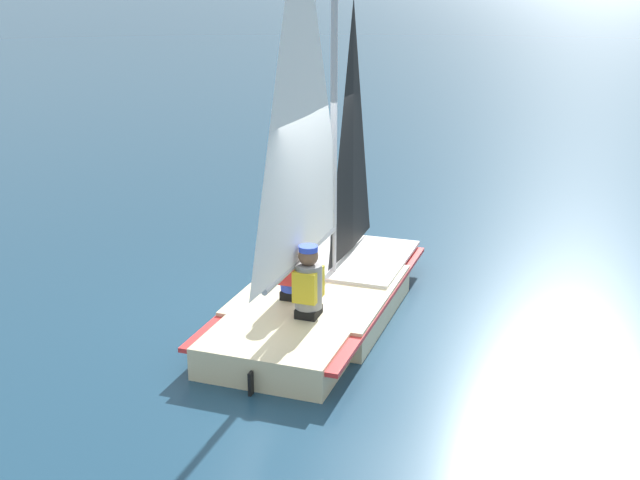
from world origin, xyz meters
name	(u,v)px	position (x,y,z in m)	size (l,w,h in m)	color
ground_plane	(320,314)	(0.00, 0.00, 0.00)	(260.00, 260.00, 0.00)	navy
sailboat_main	(319,262)	(0.03, 0.00, 0.69)	(4.18, 2.27, 4.93)	beige
sailor_helm	(293,275)	(0.36, -0.25, 0.63)	(0.37, 0.34, 1.16)	black
sailor_crew	(308,292)	(0.85, 0.03, 0.63)	(0.37, 0.34, 1.16)	black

